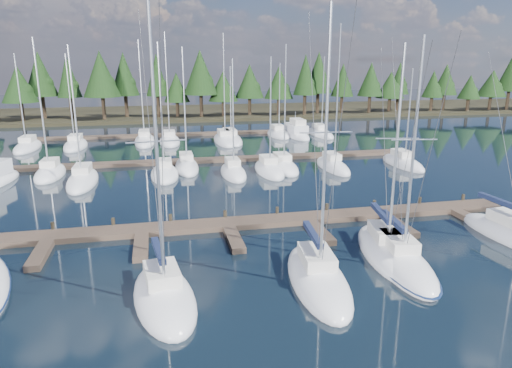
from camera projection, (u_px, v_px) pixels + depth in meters
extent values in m
plane|color=black|center=(209.00, 184.00, 44.39)|extent=(260.00, 260.00, 0.00)
cube|color=black|center=(178.00, 113.00, 100.88)|extent=(220.00, 30.00, 0.60)
cube|color=#4F3E31|center=(227.00, 224.00, 33.02)|extent=(44.00, 2.00, 0.40)
cube|color=#4F3E31|center=(40.00, 255.00, 27.75)|extent=(0.90, 4.00, 0.40)
cube|color=#4F3E31|center=(141.00, 247.00, 28.97)|extent=(0.90, 4.00, 0.40)
cube|color=#4F3E31|center=(234.00, 239.00, 30.19)|extent=(0.90, 4.00, 0.40)
cube|color=#4F3E31|center=(320.00, 232.00, 31.41)|extent=(0.90, 4.00, 0.40)
cube|color=#4F3E31|center=(399.00, 226.00, 32.63)|extent=(0.90, 4.00, 0.40)
cube|color=#4F3E31|center=(473.00, 220.00, 33.85)|extent=(0.90, 4.00, 0.40)
cylinder|color=#31291B|center=(53.00, 228.00, 31.46)|extent=(0.26, 0.26, 0.90)
cylinder|color=#31291B|center=(113.00, 224.00, 32.27)|extent=(0.26, 0.26, 0.90)
cylinder|color=#31291B|center=(171.00, 220.00, 33.08)|extent=(0.26, 0.26, 0.90)
cylinder|color=#31291B|center=(225.00, 216.00, 33.90)|extent=(0.26, 0.26, 0.90)
cylinder|color=#31291B|center=(277.00, 213.00, 34.71)|extent=(0.26, 0.26, 0.90)
cylinder|color=#31291B|center=(327.00, 209.00, 35.52)|extent=(0.26, 0.26, 0.90)
cylinder|color=#31291B|center=(374.00, 206.00, 36.34)|extent=(0.26, 0.26, 0.90)
cylinder|color=#31291B|center=(419.00, 203.00, 37.15)|extent=(0.26, 0.26, 0.90)
cylinder|color=#31291B|center=(463.00, 199.00, 37.96)|extent=(0.26, 0.26, 0.90)
cube|color=#4F3E31|center=(199.00, 161.00, 53.76)|extent=(50.00, 1.80, 0.40)
cube|color=#4F3E31|center=(187.00, 134.00, 72.62)|extent=(46.00, 1.80, 0.40)
ellipsoid|color=white|center=(164.00, 299.00, 22.76)|extent=(3.88, 7.83, 1.90)
cube|color=silver|center=(162.00, 274.00, 22.78)|extent=(1.91, 2.59, 0.70)
cylinder|color=silver|center=(157.00, 156.00, 20.47)|extent=(0.18, 0.18, 13.07)
cylinder|color=silver|center=(159.00, 253.00, 23.41)|extent=(0.54, 3.29, 0.12)
cube|color=#161F3D|center=(158.00, 251.00, 23.37)|extent=(0.75, 3.17, 0.30)
cylinder|color=silver|center=(156.00, 141.00, 20.30)|extent=(2.64, 0.41, 0.07)
cylinder|color=#3F3F44|center=(162.00, 167.00, 19.04)|extent=(0.45, 3.24, 13.38)
cylinder|color=#3F3F44|center=(152.00, 151.00, 22.32)|extent=(0.54, 3.98, 13.38)
ellipsoid|color=white|center=(318.00, 281.00, 24.68)|extent=(3.82, 9.03, 1.90)
cube|color=silver|center=(317.00, 257.00, 24.78)|extent=(1.89, 2.96, 0.70)
cylinder|color=silver|center=(325.00, 146.00, 22.28)|extent=(0.18, 0.18, 13.26)
cylinder|color=silver|center=(313.00, 237.00, 25.59)|extent=(0.52, 3.85, 0.12)
cube|color=#161F3D|center=(313.00, 234.00, 25.55)|extent=(0.73, 3.70, 0.30)
cylinder|color=silver|center=(326.00, 132.00, 22.11)|extent=(2.63, 0.34, 0.07)
cylinder|color=#3F3F44|center=(336.00, 157.00, 20.52)|extent=(0.43, 3.78, 13.57)
cylinder|color=#3F3F44|center=(314.00, 141.00, 24.55)|extent=(0.52, 4.65, 13.57)
ellipsoid|color=white|center=(400.00, 263.00, 26.79)|extent=(3.96, 8.89, 1.90)
cube|color=silver|center=(399.00, 241.00, 26.88)|extent=(1.90, 2.93, 0.70)
cylinder|color=silver|center=(414.00, 151.00, 24.58)|extent=(0.18, 0.18, 11.93)
cylinder|color=silver|center=(394.00, 223.00, 27.68)|extent=(0.64, 3.76, 0.12)
cube|color=#161F3D|center=(394.00, 221.00, 27.64)|extent=(0.84, 3.62, 0.30)
cylinder|color=silver|center=(415.00, 140.00, 24.42)|extent=(2.50, 0.42, 0.07)
cylinder|color=#3F3F44|center=(428.00, 161.00, 22.84)|extent=(0.54, 3.69, 12.24)
cylinder|color=#3F3F44|center=(398.00, 146.00, 26.81)|extent=(0.66, 4.54, 12.24)
ellipsoid|color=#0E1F46|center=(400.00, 262.00, 26.77)|extent=(4.12, 9.25, 0.18)
ellipsoid|color=white|center=(385.00, 253.00, 28.22)|extent=(4.27, 8.94, 1.90)
cube|color=silver|center=(385.00, 232.00, 28.32)|extent=(1.99, 2.98, 0.70)
cylinder|color=silver|center=(396.00, 148.00, 26.05)|extent=(0.19, 0.19, 11.59)
cylinder|color=silver|center=(381.00, 215.00, 29.11)|extent=(0.81, 3.73, 0.12)
cube|color=#161F3D|center=(381.00, 213.00, 29.07)|extent=(1.01, 3.61, 0.30)
cylinder|color=silver|center=(397.00, 138.00, 25.90)|extent=(2.43, 0.52, 0.07)
cylinder|color=#3F3F44|center=(407.00, 158.00, 24.31)|extent=(0.72, 3.66, 11.90)
cylinder|color=#3F3F44|center=(384.00, 144.00, 28.28)|extent=(0.87, 4.50, 11.91)
cube|color=silver|center=(511.00, 219.00, 30.69)|extent=(1.68, 3.00, 0.70)
cylinder|color=silver|center=(500.00, 203.00, 31.49)|extent=(0.43, 3.97, 0.12)
cube|color=#161F3D|center=(500.00, 201.00, 31.45)|extent=(0.65, 3.81, 0.30)
cylinder|color=#3F3F44|center=(504.00, 141.00, 30.72)|extent=(0.41, 4.80, 11.47)
ellipsoid|color=white|center=(50.00, 174.00, 47.48)|extent=(2.77, 7.66, 1.90)
cube|color=silver|center=(50.00, 162.00, 47.52)|extent=(1.52, 2.45, 0.70)
cylinder|color=silver|center=(41.00, 104.00, 45.20)|extent=(0.16, 0.16, 12.82)
ellipsoid|color=white|center=(83.00, 181.00, 44.73)|extent=(2.76, 9.14, 1.90)
cube|color=silver|center=(82.00, 169.00, 44.85)|extent=(1.52, 2.93, 0.70)
cylinder|color=silver|center=(75.00, 112.00, 42.49)|extent=(0.16, 0.16, 12.02)
ellipsoid|color=white|center=(165.00, 175.00, 47.28)|extent=(2.82, 7.49, 1.90)
cube|color=silver|center=(164.00, 163.00, 47.32)|extent=(1.55, 2.40, 0.70)
cylinder|color=silver|center=(161.00, 107.00, 45.07)|extent=(0.16, 0.16, 12.36)
ellipsoid|color=white|center=(187.00, 168.00, 50.48)|extent=(2.52, 8.18, 1.90)
cube|color=silver|center=(186.00, 156.00, 50.54)|extent=(1.38, 2.62, 0.70)
cylinder|color=silver|center=(184.00, 106.00, 48.28)|extent=(0.16, 0.16, 12.00)
ellipsoid|color=white|center=(233.00, 173.00, 47.86)|extent=(2.46, 7.38, 1.90)
cube|color=silver|center=(233.00, 162.00, 47.89)|extent=(1.35, 2.36, 0.70)
cylinder|color=silver|center=(233.00, 114.00, 45.85)|extent=(0.16, 0.16, 10.84)
ellipsoid|color=white|center=(269.00, 171.00, 48.97)|extent=(2.69, 7.99, 1.90)
cube|color=silver|center=(268.00, 159.00, 49.03)|extent=(1.48, 2.56, 0.70)
cylinder|color=silver|center=(270.00, 112.00, 46.91)|extent=(0.16, 0.16, 11.01)
ellipsoid|color=white|center=(283.00, 168.00, 50.37)|extent=(2.81, 7.77, 1.90)
cube|color=silver|center=(282.00, 156.00, 50.42)|extent=(1.55, 2.49, 0.70)
cylinder|color=silver|center=(285.00, 105.00, 48.17)|extent=(0.16, 0.16, 12.23)
ellipsoid|color=white|center=(333.00, 167.00, 50.66)|extent=(2.43, 8.13, 1.90)
cube|color=silver|center=(332.00, 156.00, 50.73)|extent=(1.34, 2.60, 0.70)
cylinder|color=silver|center=(338.00, 94.00, 48.17)|extent=(0.16, 0.16, 14.28)
ellipsoid|color=white|center=(403.00, 164.00, 52.17)|extent=(2.60, 8.20, 1.90)
cube|color=silver|center=(402.00, 153.00, 52.25)|extent=(1.43, 2.63, 0.70)
cylinder|color=silver|center=(409.00, 114.00, 50.27)|extent=(0.16, 0.16, 9.79)
ellipsoid|color=white|center=(28.00, 148.00, 61.72)|extent=(2.89, 9.31, 1.90)
cube|color=silver|center=(28.00, 139.00, 61.84)|extent=(1.59, 2.98, 0.70)
cylinder|color=silver|center=(20.00, 99.00, 59.54)|extent=(0.16, 0.16, 11.49)
ellipsoid|color=white|center=(76.00, 146.00, 62.91)|extent=(2.92, 8.73, 1.90)
cube|color=silver|center=(75.00, 137.00, 63.00)|extent=(1.61, 2.79, 0.70)
cylinder|color=silver|center=(70.00, 98.00, 60.75)|extent=(0.16, 0.16, 11.51)
ellipsoid|color=white|center=(145.00, 141.00, 66.60)|extent=(2.89, 10.94, 1.90)
cube|color=silver|center=(144.00, 133.00, 66.80)|extent=(1.59, 3.50, 0.70)
cylinder|color=silver|center=(141.00, 89.00, 64.10)|extent=(0.16, 0.16, 13.38)
ellipsoid|color=white|center=(170.00, 142.00, 66.32)|extent=(2.88, 8.89, 1.90)
cube|color=silver|center=(169.00, 133.00, 66.42)|extent=(1.58, 2.84, 0.70)
cylinder|color=silver|center=(167.00, 86.00, 63.78)|extent=(0.16, 0.16, 14.38)
ellipsoid|color=white|center=(225.00, 141.00, 67.05)|extent=(2.90, 10.64, 1.90)
cube|color=silver|center=(224.00, 132.00, 67.23)|extent=(1.59, 3.41, 0.70)
cylinder|color=silver|center=(224.00, 86.00, 64.44)|extent=(0.16, 0.16, 14.24)
ellipsoid|color=white|center=(231.00, 140.00, 68.08)|extent=(2.99, 11.40, 1.90)
cube|color=silver|center=(230.00, 131.00, 68.30)|extent=(1.64, 3.65, 0.70)
cylinder|color=silver|center=(231.00, 101.00, 66.03)|extent=(0.16, 0.16, 9.78)
ellipsoid|color=white|center=(278.00, 135.00, 72.39)|extent=(2.99, 8.16, 1.90)
cube|color=silver|center=(278.00, 127.00, 72.46)|extent=(1.64, 2.61, 0.70)
cylinder|color=silver|center=(279.00, 97.00, 70.43)|extent=(0.16, 0.16, 10.23)
ellipsoid|color=white|center=(320.00, 134.00, 73.04)|extent=(2.75, 9.57, 1.90)
cube|color=silver|center=(320.00, 126.00, 73.17)|extent=(1.51, 3.06, 0.70)
cylinder|color=silver|center=(323.00, 94.00, 70.89)|extent=(0.16, 0.16, 11.19)
ellipsoid|color=white|center=(297.00, 136.00, 71.82)|extent=(3.13, 9.29, 1.85)
cube|color=white|center=(297.00, 128.00, 71.49)|extent=(2.34, 5.11, 1.24)
cube|color=silver|center=(298.00, 122.00, 70.78)|extent=(1.72, 3.25, 0.93)
cylinder|color=silver|center=(295.00, 117.00, 71.93)|extent=(0.08, 0.08, 1.65)
cylinder|color=black|center=(22.00, 112.00, 85.18)|extent=(0.70, 0.70, 3.43)
cone|color=black|center=(19.00, 84.00, 83.84)|extent=(6.39, 6.39, 6.67)
ellipsoid|color=black|center=(23.00, 92.00, 84.35)|extent=(3.84, 3.84, 3.84)
cylinder|color=black|center=(44.00, 107.00, 88.66)|extent=(0.70, 0.70, 4.29)
cone|color=black|center=(40.00, 74.00, 86.99)|extent=(6.13, 6.13, 8.33)
ellipsoid|color=black|center=(44.00, 84.00, 87.60)|extent=(3.68, 3.68, 3.68)
cylinder|color=black|center=(71.00, 108.00, 88.96)|extent=(0.70, 0.70, 4.03)
cone|color=black|center=(68.00, 77.00, 87.40)|extent=(4.60, 4.60, 7.84)
ellipsoid|color=black|center=(72.00, 86.00, 87.97)|extent=(2.76, 2.76, 2.76)
cylinder|color=black|center=(104.00, 108.00, 86.74)|extent=(0.70, 0.70, 4.31)
cone|color=black|center=(101.00, 74.00, 85.07)|extent=(6.85, 6.85, 8.39)
ellipsoid|color=black|center=(104.00, 84.00, 85.67)|extent=(4.11, 4.11, 4.11)
cylinder|color=black|center=(126.00, 106.00, 90.94)|extent=(0.70, 0.70, 4.25)
cone|color=black|center=(124.00, 74.00, 89.29)|extent=(5.54, 5.54, 8.26)
ellipsoid|color=black|center=(127.00, 84.00, 89.89)|extent=(3.33, 3.33, 3.33)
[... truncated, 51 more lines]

